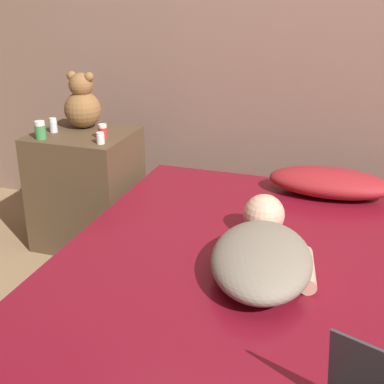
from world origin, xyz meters
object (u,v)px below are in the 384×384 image
Objects in this scene: person_lying at (263,252)px; bottle_clear at (53,125)px; bottle_white at (100,138)px; bottle_green at (40,130)px; pillow at (330,183)px; teddy_bear at (82,104)px; bottle_red at (103,132)px.

bottle_clear is at bearing 141.97° from person_lying.
bottle_white is 0.75× the size of bottle_clear.
bottle_green is at bearing 146.59° from person_lying.
pillow is 0.80× the size of person_lying.
bottle_white is 0.35m from bottle_clear.
bottle_clear reaches higher than person_lying.
bottle_white is at bearing -167.89° from pillow.
bottle_clear is at bearing -127.96° from teddy_bear.
teddy_bear reaches higher than bottle_clear.
bottle_green reaches higher than bottle_clear.
bottle_red is 0.31m from bottle_clear.
bottle_clear is (-0.31, 0.03, -0.00)m from bottle_red.
teddy_bear is at bearing 179.82° from pillow.
teddy_bear reaches higher than pillow.
bottle_clear is (-0.01, 0.13, -0.01)m from bottle_green.
bottle_red is (-1.14, -0.16, 0.20)m from pillow.
bottle_green is (-0.30, -0.10, 0.01)m from bottle_red.
teddy_bear is 3.28× the size of bottle_green.
person_lying is 7.96× the size of bottle_green.
person_lying is 1.46m from bottle_clear.
bottle_white is (-1.11, -0.24, 0.19)m from pillow.
pillow is at bearing 12.11° from bottle_white.
bottle_red reaches higher than bottle_white.
person_lying is at bearing -34.90° from teddy_bear.
bottle_red is 0.08m from bottle_white.
bottle_clear is (-1.28, 0.68, 0.19)m from person_lying.
person_lying is 12.95× the size of bottle_white.
bottle_clear is at bearing 174.92° from bottle_red.
teddy_bear reaches higher than bottle_white.
bottle_green is at bearing -161.29° from bottle_red.
pillow is 1.48m from bottle_green.
bottle_green is at bearing -87.61° from bottle_clear.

